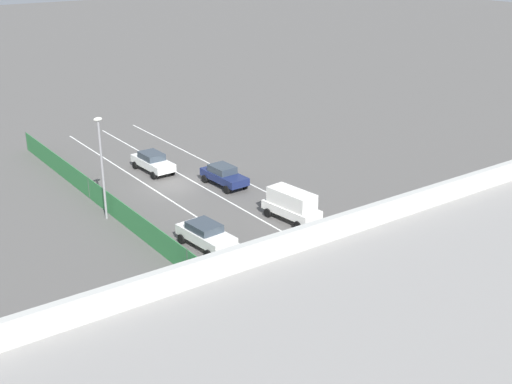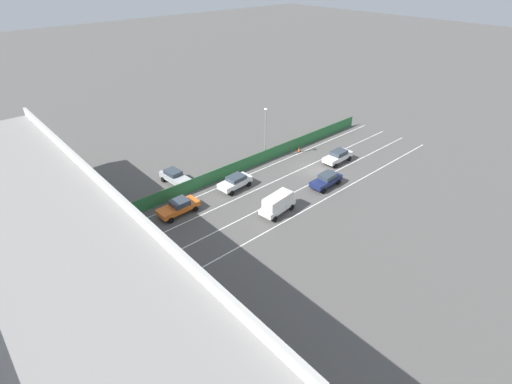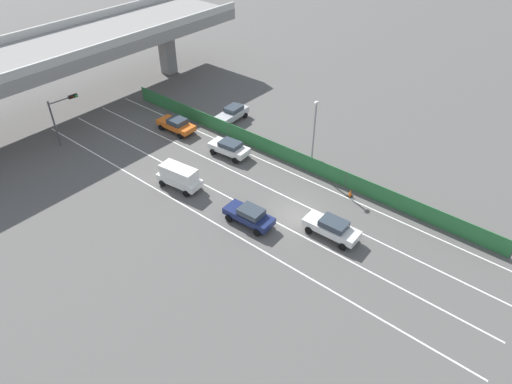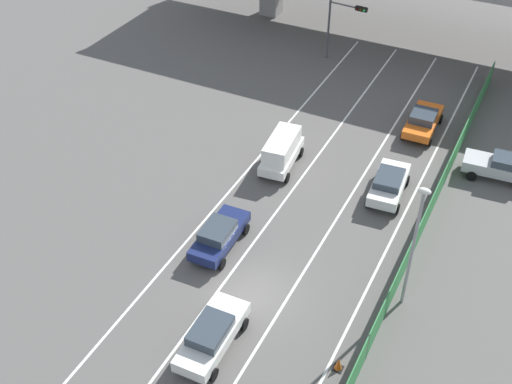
# 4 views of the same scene
# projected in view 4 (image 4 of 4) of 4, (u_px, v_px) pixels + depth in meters

# --- Properties ---
(ground_plane) EXTENTS (300.00, 300.00, 0.00)m
(ground_plane) POSITION_uv_depth(u_px,v_px,m) (254.00, 293.00, 33.10)
(ground_plane) COLOR #565451
(lane_line_left_edge) EXTENTS (0.14, 48.00, 0.01)m
(lane_line_left_edge) POSITION_uv_depth(u_px,v_px,m) (224.00, 198.00, 39.08)
(lane_line_left_edge) COLOR silver
(lane_line_left_edge) RESTS_ON ground
(lane_line_mid_left) EXTENTS (0.14, 48.00, 0.01)m
(lane_line_mid_left) POSITION_uv_depth(u_px,v_px,m) (274.00, 215.00, 37.88)
(lane_line_mid_left) COLOR silver
(lane_line_mid_left) RESTS_ON ground
(lane_line_mid_right) EXTENTS (0.14, 48.00, 0.01)m
(lane_line_mid_right) POSITION_uv_depth(u_px,v_px,m) (328.00, 232.00, 36.69)
(lane_line_mid_right) COLOR silver
(lane_line_mid_right) RESTS_ON ground
(lane_line_right_edge) EXTENTS (0.14, 48.00, 0.01)m
(lane_line_right_edge) POSITION_uv_depth(u_px,v_px,m) (386.00, 251.00, 35.49)
(lane_line_right_edge) COLOR silver
(lane_line_right_edge) RESTS_ON ground
(green_fence) EXTENTS (0.10, 44.10, 1.67)m
(green_fence) POSITION_uv_depth(u_px,v_px,m) (412.00, 248.00, 34.50)
(green_fence) COLOR #2D753D
(green_fence) RESTS_ON ground
(car_hatchback_white) EXTENTS (2.29, 4.41, 1.60)m
(car_hatchback_white) POSITION_uv_depth(u_px,v_px,m) (389.00, 184.00, 38.74)
(car_hatchback_white) COLOR silver
(car_hatchback_white) RESTS_ON ground
(car_sedan_navy) EXTENTS (2.07, 4.48, 1.60)m
(car_sedan_navy) POSITION_uv_depth(u_px,v_px,m) (219.00, 235.00, 35.22)
(car_sedan_navy) COLOR navy
(car_sedan_navy) RESTS_ON ground
(car_sedan_white) EXTENTS (2.06, 4.70, 1.63)m
(car_sedan_white) POSITION_uv_depth(u_px,v_px,m) (212.00, 335.00, 29.85)
(car_sedan_white) COLOR white
(car_sedan_white) RESTS_ON ground
(car_taxi_orange) EXTENTS (2.16, 4.59, 1.59)m
(car_taxi_orange) POSITION_uv_depth(u_px,v_px,m) (423.00, 120.00, 44.29)
(car_taxi_orange) COLOR orange
(car_taxi_orange) RESTS_ON ground
(car_van_white) EXTENTS (2.32, 4.49, 2.17)m
(car_van_white) POSITION_uv_depth(u_px,v_px,m) (282.00, 150.00, 40.89)
(car_van_white) COLOR silver
(car_van_white) RESTS_ON ground
(parked_wagon_silver) EXTENTS (4.60, 2.20, 1.66)m
(parked_wagon_silver) POSITION_uv_depth(u_px,v_px,m) (502.00, 166.00, 40.05)
(parked_wagon_silver) COLOR #B2B5B7
(parked_wagon_silver) RESTS_ON ground
(traffic_light) EXTENTS (3.21, 0.60, 5.09)m
(traffic_light) POSITION_uv_depth(u_px,v_px,m) (342.00, 19.00, 50.73)
(traffic_light) COLOR #47474C
(traffic_light) RESTS_ON ground
(street_lamp) EXTENTS (0.60, 0.36, 7.28)m
(street_lamp) POSITION_uv_depth(u_px,v_px,m) (415.00, 237.00, 29.89)
(street_lamp) COLOR gray
(street_lamp) RESTS_ON ground
(traffic_cone) EXTENTS (0.47, 0.47, 0.70)m
(traffic_cone) POSITION_uv_depth(u_px,v_px,m) (338.00, 364.00, 29.28)
(traffic_cone) COLOR orange
(traffic_cone) RESTS_ON ground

